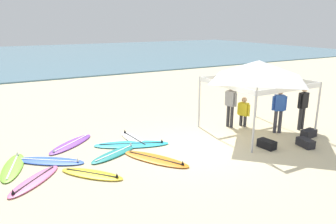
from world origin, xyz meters
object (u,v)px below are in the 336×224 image
surfboard_blue (50,161)px  person_blue (279,108)px  surfboard_pink (34,181)px  person_black (303,105)px  surfboard_lime (13,167)px  surfboard_teal (115,154)px  surfboard_purple (71,144)px  gear_bag_on_sand (305,143)px  surfboard_yellow (92,174)px  surfboard_cyan (132,144)px  gear_bag_near_tent (267,144)px  person_grey (231,103)px  canopy_tent (258,70)px  surfboard_orange (156,159)px  person_yellow (244,110)px  surfboard_white (134,139)px  gear_bag_by_pole (309,133)px

surfboard_blue → person_blue: person_blue is taller
surfboard_pink → person_blue: bearing=-1.9°
surfboard_blue → person_black: 9.40m
surfboard_lime → surfboard_pink: 1.28m
surfboard_teal → surfboard_purple: 1.85m
surfboard_teal → gear_bag_on_sand: bearing=-23.0°
surfboard_yellow → person_black: size_ratio=1.04×
person_black → surfboard_lime: bearing=170.8°
surfboard_cyan → person_black: bearing=-14.2°
surfboard_teal → gear_bag_near_tent: 5.07m
surfboard_teal → person_grey: size_ratio=1.14×
canopy_tent → person_grey: canopy_tent is taller
surfboard_orange → surfboard_blue: same height
surfboard_cyan → person_black: size_ratio=1.53×
surfboard_lime → gear_bag_on_sand: bearing=-18.8°
person_grey → canopy_tent: bearing=-64.1°
surfboard_teal → person_blue: person_blue is taller
surfboard_pink → surfboard_blue: (0.59, 1.12, -0.00)m
canopy_tent → person_yellow: size_ratio=2.66×
surfboard_yellow → person_blue: bearing=0.6°
canopy_tent → person_yellow: (0.11, 0.76, -1.73)m
surfboard_purple → surfboard_cyan: 2.11m
surfboard_yellow → surfboard_white: (2.14, 2.00, 0.00)m
person_grey → gear_bag_by_pole: person_grey is taller
canopy_tent → person_yellow: 1.90m
surfboard_yellow → gear_bag_near_tent: bearing=-8.7°
surfboard_lime → surfboard_orange: (3.89, -1.52, -0.00)m
gear_bag_near_tent → gear_bag_on_sand: (1.23, -0.55, 0.00)m
surfboard_orange → gear_bag_on_sand: (4.95, -1.49, 0.10)m
surfboard_cyan → gear_bag_on_sand: 5.92m
surfboard_pink → surfboard_white: size_ratio=0.93×
surfboard_blue → person_yellow: (7.53, -0.12, 0.62)m
surfboard_pink → person_grey: (7.56, 1.16, 0.95)m
surfboard_white → person_yellow: bearing=-8.1°
person_blue → gear_bag_near_tent: 1.98m
surfboard_orange → surfboard_blue: size_ratio=1.11×
surfboard_yellow → surfboard_blue: (-0.86, 1.48, -0.00)m
surfboard_white → gear_bag_by_pole: bearing=-26.3°
person_blue → gear_bag_by_pole: (0.65, -0.92, -0.85)m
person_blue → person_black: size_ratio=1.00×
canopy_tent → gear_bag_on_sand: 3.06m
surfboard_purple → person_black: person_black is taller
surfboard_purple → person_black: bearing=-17.9°
person_grey → person_yellow: (0.56, -0.16, -0.33)m
surfboard_cyan → gear_bag_by_pole: bearing=-21.7°
surfboard_cyan → surfboard_orange: bearing=-84.2°
person_yellow → person_black: bearing=-40.4°
person_grey → gear_bag_near_tent: bearing=-99.0°
canopy_tent → surfboard_orange: 5.15m
person_grey → surfboard_blue: bearing=-179.7°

